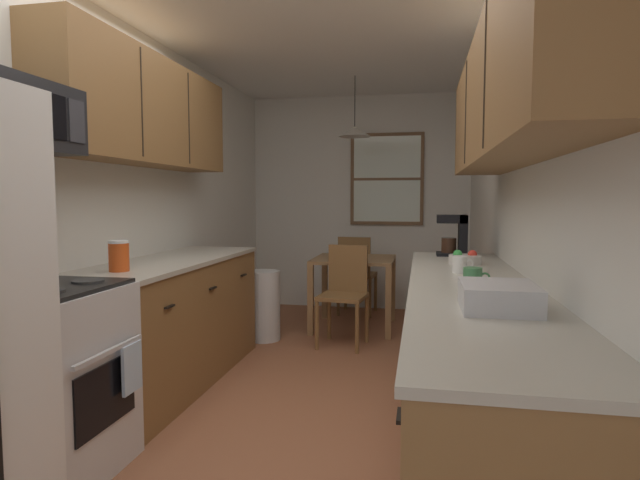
{
  "coord_description": "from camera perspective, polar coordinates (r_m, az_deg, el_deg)",
  "views": [
    {
      "loc": [
        0.74,
        -2.65,
        1.32
      ],
      "look_at": [
        -0.0,
        1.15,
        1.02
      ],
      "focal_mm": 29.18,
      "sensor_mm": 36.0,
      "label": 1
    }
  ],
  "objects": [
    {
      "name": "upper_cabinets_left",
      "position": [
        3.88,
        -18.57,
        13.18
      ],
      "size": [
        0.33,
        2.03,
        0.73
      ],
      "color": "brown"
    },
    {
      "name": "dish_towel",
      "position": [
        2.77,
        -19.93,
        -13.04
      ],
      "size": [
        0.02,
        0.16,
        0.24
      ],
      "primitive_type": "cube",
      "color": "silver"
    },
    {
      "name": "pendant_light",
      "position": [
        5.33,
        3.83,
        11.8
      ],
      "size": [
        0.32,
        0.32,
        0.6
      ],
      "color": "black"
    },
    {
      "name": "back_window",
      "position": [
        6.24,
        7.34,
        6.64
      ],
      "size": [
        0.86,
        0.05,
        1.08
      ],
      "color": "brown"
    },
    {
      "name": "mug_spare",
      "position": [
        3.09,
        15.11,
        -2.6
      ],
      "size": [
        0.12,
        0.08,
        0.1
      ],
      "color": "white",
      "rests_on": "counter_right"
    },
    {
      "name": "counter_left",
      "position": [
        3.91,
        -15.86,
        -8.55
      ],
      "size": [
        0.64,
        1.95,
        0.9
      ],
      "color": "brown",
      "rests_on": "ground"
    },
    {
      "name": "ground_plane",
      "position": [
        3.95,
        -0.41,
        -15.06
      ],
      "size": [
        12.0,
        12.0,
        0.0
      ],
      "primitive_type": "plane",
      "color": "#995B3D"
    },
    {
      "name": "storage_canister",
      "position": [
        3.27,
        -21.19,
        -1.63
      ],
      "size": [
        0.12,
        0.12,
        0.18
      ],
      "color": "#D84C19",
      "rests_on": "counter_left"
    },
    {
      "name": "wall_left",
      "position": [
        4.21,
        -18.8,
        3.61
      ],
      "size": [
        0.1,
        9.0,
        2.55
      ],
      "primitive_type": "cube",
      "color": "silver",
      "rests_on": "ground"
    },
    {
      "name": "wall_back",
      "position": [
        6.34,
        4.34,
        4.05
      ],
      "size": [
        4.4,
        0.1,
        2.55
      ],
      "primitive_type": "cube",
      "color": "silver",
      "rests_on": "ground"
    },
    {
      "name": "dining_chair_far",
      "position": [
        5.96,
        3.98,
        -3.45
      ],
      "size": [
        0.43,
        0.43,
        0.9
      ],
      "color": "brown",
      "rests_on": "ground"
    },
    {
      "name": "microwave_over_range",
      "position": [
        2.82,
        -30.7,
        11.56
      ],
      "size": [
        0.39,
        0.56,
        0.32
      ],
      "color": "black"
    },
    {
      "name": "table_serving_bowl",
      "position": [
        5.3,
        2.56,
        -1.65
      ],
      "size": [
        0.17,
        0.17,
        0.06
      ],
      "primitive_type": "cylinder",
      "color": "silver",
      "rests_on": "dining_table"
    },
    {
      "name": "mug_by_coffeemaker",
      "position": [
        2.56,
        16.43,
        -4.05
      ],
      "size": [
        0.12,
        0.09,
        0.1
      ],
      "color": "#3F7F4C",
      "rests_on": "counter_right"
    },
    {
      "name": "ceiling_slab",
      "position": [
        3.93,
        -0.43,
        23.29
      ],
      "size": [
        4.4,
        9.0,
        0.08
      ],
      "primitive_type": "cube",
      "color": "white"
    },
    {
      "name": "fruit_bowl",
      "position": [
        3.52,
        15.62,
        -1.97
      ],
      "size": [
        0.21,
        0.21,
        0.09
      ],
      "color": "silver",
      "rests_on": "counter_right"
    },
    {
      "name": "stove_range",
      "position": [
        2.85,
        -27.93,
        -13.41
      ],
      "size": [
        0.66,
        0.65,
        1.1
      ],
      "color": "silver",
      "rests_on": "ground"
    },
    {
      "name": "upper_cabinets_right",
      "position": [
        2.71,
        20.03,
        14.65
      ],
      "size": [
        0.33,
        2.74,
        0.63
      ],
      "color": "brown"
    },
    {
      "name": "trash_bin",
      "position": [
        4.95,
        -6.17,
        -7.14
      ],
      "size": [
        0.31,
        0.31,
        0.65
      ],
      "primitive_type": "cylinder",
      "color": "silver",
      "rests_on": "ground"
    },
    {
      "name": "wall_right",
      "position": [
        3.7,
        20.57,
        3.47
      ],
      "size": [
        0.1,
        9.0,
        2.55
      ],
      "primitive_type": "cube",
      "color": "silver",
      "rests_on": "ground"
    },
    {
      "name": "dish_rack",
      "position": [
        2.12,
        18.98,
        -5.89
      ],
      "size": [
        0.28,
        0.34,
        0.1
      ],
      "primitive_type": "cube",
      "color": "silver",
      "rests_on": "counter_right"
    },
    {
      "name": "coffee_maker",
      "position": [
        4.01,
        14.67,
        0.6
      ],
      "size": [
        0.22,
        0.18,
        0.31
      ],
      "color": "black",
      "rests_on": "counter_right"
    },
    {
      "name": "dining_chair_near",
      "position": [
        4.75,
        2.73,
        -5.48
      ],
      "size": [
        0.45,
        0.45,
        0.9
      ],
      "color": "brown",
      "rests_on": "ground"
    },
    {
      "name": "counter_right",
      "position": [
        2.83,
        16.23,
        -13.6
      ],
      "size": [
        0.64,
        3.06,
        0.9
      ],
      "color": "brown",
      "rests_on": "ground"
    },
    {
      "name": "dining_table",
      "position": [
        5.33,
        3.75,
        -3.27
      ],
      "size": [
        0.81,
        0.81,
        0.73
      ],
      "color": "olive",
      "rests_on": "ground"
    }
  ]
}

